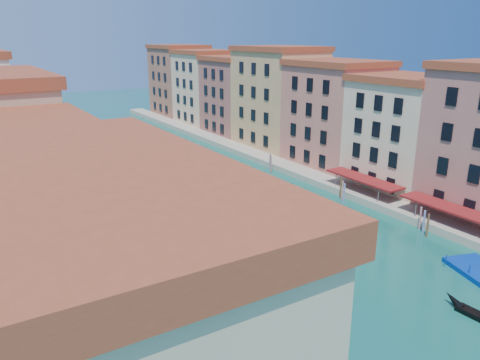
% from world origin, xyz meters
% --- Properties ---
extents(right_bank_palazzos, '(12.80, 128.40, 21.00)m').
position_xyz_m(right_bank_palazzos, '(30.00, 65.00, 9.75)').
color(right_bank_palazzos, brown).
rests_on(right_bank_palazzos, ground).
extents(quay, '(4.00, 140.00, 1.00)m').
position_xyz_m(quay, '(22.00, 65.00, 0.50)').
color(quay, '#A59E85').
rests_on(quay, ground).
extents(restaurant_awnings, '(3.20, 44.55, 3.12)m').
position_xyz_m(restaurant_awnings, '(22.19, 23.00, 2.99)').
color(restaurant_awnings, maroon).
rests_on(restaurant_awnings, ground).
extents(mooring_poles_right, '(1.44, 54.24, 3.20)m').
position_xyz_m(mooring_poles_right, '(19.10, 28.80, 1.30)').
color(mooring_poles_right, brown).
rests_on(mooring_poles_right, ground).
extents(vaporetto_far, '(11.32, 23.11, 3.36)m').
position_xyz_m(vaporetto_far, '(0.81, 61.97, 1.51)').
color(vaporetto_far, silver).
rests_on(vaporetto_far, ground).
extents(gondola_fore, '(4.06, 10.93, 2.23)m').
position_xyz_m(gondola_fore, '(6.99, 29.63, 0.38)').
color(gondola_fore, black).
rests_on(gondola_fore, ground).
extents(gondola_far, '(3.36, 11.30, 1.62)m').
position_xyz_m(gondola_far, '(14.51, 64.44, 0.33)').
color(gondola_far, black).
rests_on(gondola_far, ground).
extents(motorboat_mid, '(4.13, 8.13, 1.61)m').
position_xyz_m(motorboat_mid, '(1.67, 36.71, 0.63)').
color(motorboat_mid, silver).
rests_on(motorboat_mid, ground).
extents(motorboat_far, '(4.18, 6.90, 1.36)m').
position_xyz_m(motorboat_far, '(8.37, 73.60, 0.53)').
color(motorboat_far, white).
rests_on(motorboat_far, ground).
extents(blue_dock, '(5.90, 7.25, 0.52)m').
position_xyz_m(blue_dock, '(15.50, 16.38, 0.26)').
color(blue_dock, '#063297').
rests_on(blue_dock, ground).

